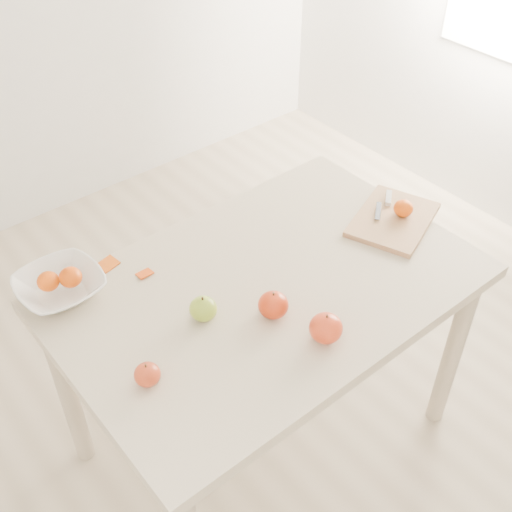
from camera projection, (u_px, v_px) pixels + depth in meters
ground at (265, 433)px, 2.33m from camera, size 3.50×3.50×0.00m
table at (267, 307)px, 1.91m from camera, size 1.20×0.80×0.75m
cutting_board at (393, 219)px, 2.05m from camera, size 0.36×0.31×0.02m
board_tangerine at (403, 208)px, 2.04m from camera, size 0.06×0.06×0.05m
fruit_bowl at (60, 287)px, 1.79m from camera, size 0.24×0.24×0.06m
bowl_tangerine_near at (48, 281)px, 1.76m from camera, size 0.06×0.06×0.05m
bowl_tangerine_far at (70, 277)px, 1.78m from camera, size 0.06×0.06×0.06m
orange_peel_a at (108, 265)px, 1.90m from camera, size 0.07×0.06×0.01m
orange_peel_b at (145, 274)px, 1.87m from camera, size 0.05×0.04×0.01m
paring_knife at (387, 200)px, 2.11m from camera, size 0.16×0.09×0.01m
apple_green at (203, 309)px, 1.72m from camera, size 0.08×0.08×0.07m
apple_red_d at (147, 374)px, 1.55m from camera, size 0.07×0.07×0.06m
apple_red_e at (273, 305)px, 1.72m from camera, size 0.08×0.08×0.08m
apple_red_c at (326, 328)px, 1.66m from camera, size 0.09×0.09×0.08m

